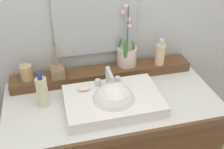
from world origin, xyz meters
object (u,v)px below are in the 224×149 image
(reed_diffuser, at_px, (58,72))
(lotion_bottle, at_px, (42,91))
(potted_plant, at_px, (127,53))
(soap_bar, at_px, (84,88))
(sink_basin, at_px, (113,102))
(soap_dispenser, at_px, (160,54))
(tumbler_cup, at_px, (26,73))

(reed_diffuser, height_order, lotion_bottle, reed_diffuser)
(potted_plant, bearing_deg, reed_diffuser, -174.27)
(soap_bar, distance_m, potted_plant, 0.37)
(sink_basin, distance_m, soap_bar, 0.17)
(sink_basin, bearing_deg, lotion_bottle, 163.34)
(soap_dispenser, bearing_deg, lotion_bottle, -167.44)
(potted_plant, relative_size, lotion_bottle, 1.89)
(potted_plant, bearing_deg, tumbler_cup, -177.71)
(tumbler_cup, bearing_deg, soap_dispenser, -1.51)
(tumbler_cup, relative_size, lotion_bottle, 0.44)
(sink_basin, distance_m, reed_diffuser, 0.37)
(tumbler_cup, xyz_separation_m, lotion_bottle, (0.08, -0.18, -0.02))
(sink_basin, distance_m, tumbler_cup, 0.52)
(sink_basin, relative_size, soap_dispenser, 2.97)
(sink_basin, bearing_deg, tumbler_cup, 146.54)
(soap_bar, xyz_separation_m, potted_plant, (0.30, 0.21, 0.06))
(soap_bar, distance_m, reed_diffuser, 0.21)
(potted_plant, distance_m, reed_diffuser, 0.42)
(reed_diffuser, xyz_separation_m, lotion_bottle, (-0.09, -0.16, -0.00))
(sink_basin, bearing_deg, soap_dispenser, 36.26)
(soap_bar, xyz_separation_m, lotion_bottle, (-0.21, 0.01, 0.01))
(soap_bar, height_order, potted_plant, potted_plant)
(potted_plant, distance_m, soap_dispenser, 0.20)
(sink_basin, xyz_separation_m, tumbler_cup, (-0.43, 0.28, 0.07))
(sink_basin, height_order, tumbler_cup, sink_basin)
(sink_basin, xyz_separation_m, potted_plant, (0.16, 0.31, 0.11))
(tumbler_cup, height_order, reed_diffuser, reed_diffuser)
(soap_bar, bearing_deg, potted_plant, 35.04)
(soap_dispenser, relative_size, tumbler_cup, 1.92)
(potted_plant, height_order, tumbler_cup, potted_plant)
(soap_bar, distance_m, lotion_bottle, 0.21)
(soap_bar, xyz_separation_m, reed_diffuser, (-0.12, 0.17, 0.02))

